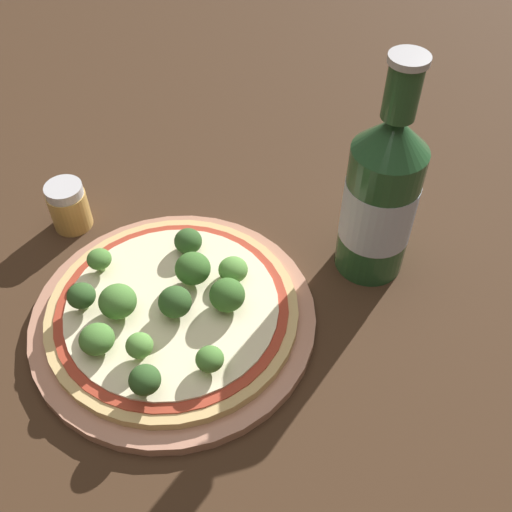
{
  "coord_description": "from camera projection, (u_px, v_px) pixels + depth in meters",
  "views": [
    {
      "loc": [
        0.35,
        -0.11,
        0.48
      ],
      "look_at": [
        0.02,
        0.09,
        0.06
      ],
      "focal_mm": 42.0,
      "sensor_mm": 36.0,
      "label": 1
    }
  ],
  "objects": [
    {
      "name": "broccoli_floret_4",
      "position": [
        178.0,
        301.0,
        0.55
      ],
      "size": [
        0.03,
        0.03,
        0.03
      ],
      "color": "#89A866",
      "rests_on": "pizza"
    },
    {
      "name": "broccoli_floret_5",
      "position": [
        118.0,
        301.0,
        0.55
      ],
      "size": [
        0.04,
        0.04,
        0.03
      ],
      "color": "#89A866",
      "rests_on": "pizza"
    },
    {
      "name": "broccoli_floret_3",
      "position": [
        233.0,
        270.0,
        0.59
      ],
      "size": [
        0.03,
        0.03,
        0.02
      ],
      "color": "#89A866",
      "rests_on": "pizza"
    },
    {
      "name": "broccoli_floret_0",
      "position": [
        81.0,
        296.0,
        0.56
      ],
      "size": [
        0.03,
        0.03,
        0.03
      ],
      "color": "#89A866",
      "rests_on": "pizza"
    },
    {
      "name": "broccoli_floret_10",
      "position": [
        193.0,
        269.0,
        0.58
      ],
      "size": [
        0.03,
        0.03,
        0.03
      ],
      "color": "#89A866",
      "rests_on": "pizza"
    },
    {
      "name": "broccoli_floret_9",
      "position": [
        227.0,
        295.0,
        0.56
      ],
      "size": [
        0.03,
        0.03,
        0.03
      ],
      "color": "#89A866",
      "rests_on": "pizza"
    },
    {
      "name": "broccoli_floret_7",
      "position": [
        97.0,
        339.0,
        0.53
      ],
      "size": [
        0.03,
        0.03,
        0.03
      ],
      "color": "#89A866",
      "rests_on": "pizza"
    },
    {
      "name": "ground_plane",
      "position": [
        172.0,
        317.0,
        0.59
      ],
      "size": [
        3.0,
        3.0,
        0.0
      ],
      "primitive_type": "plane",
      "color": "#3D2819"
    },
    {
      "name": "broccoli_floret_11",
      "position": [
        188.0,
        241.0,
        0.61
      ],
      "size": [
        0.03,
        0.03,
        0.03
      ],
      "color": "#89A866",
      "rests_on": "pizza"
    },
    {
      "name": "broccoli_floret_8",
      "position": [
        209.0,
        360.0,
        0.51
      ],
      "size": [
        0.02,
        0.02,
        0.02
      ],
      "color": "#89A866",
      "rests_on": "pizza"
    },
    {
      "name": "broccoli_floret_6",
      "position": [
        145.0,
        380.0,
        0.5
      ],
      "size": [
        0.03,
        0.03,
        0.03
      ],
      "color": "#89A866",
      "rests_on": "pizza"
    },
    {
      "name": "plate",
      "position": [
        174.0,
        318.0,
        0.59
      ],
      "size": [
        0.28,
        0.28,
        0.01
      ],
      "color": "tan",
      "rests_on": "ground_plane"
    },
    {
      "name": "pepper_shaker",
      "position": [
        69.0,
        206.0,
        0.66
      ],
      "size": [
        0.04,
        0.04,
        0.06
      ],
      "color": "tan",
      "rests_on": "ground_plane"
    },
    {
      "name": "broccoli_floret_2",
      "position": [
        140.0,
        346.0,
        0.52
      ],
      "size": [
        0.02,
        0.02,
        0.03
      ],
      "color": "#89A866",
      "rests_on": "pizza"
    },
    {
      "name": "broccoli_floret_1",
      "position": [
        99.0,
        259.0,
        0.59
      ],
      "size": [
        0.02,
        0.02,
        0.03
      ],
      "color": "#89A866",
      "rests_on": "pizza"
    },
    {
      "name": "pizza",
      "position": [
        173.0,
        310.0,
        0.58
      ],
      "size": [
        0.24,
        0.24,
        0.01
      ],
      "color": "tan",
      "rests_on": "plate"
    },
    {
      "name": "beer_bottle",
      "position": [
        381.0,
        197.0,
        0.58
      ],
      "size": [
        0.07,
        0.07,
        0.24
      ],
      "color": "#234C28",
      "rests_on": "ground_plane"
    }
  ]
}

